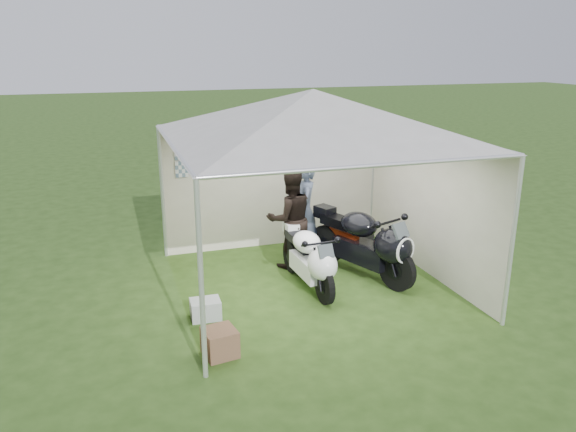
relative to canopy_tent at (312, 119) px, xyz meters
name	(u,v)px	position (x,y,z in m)	size (l,w,h in m)	color
ground	(311,285)	(0.00, -0.03, -2.58)	(80.00, 80.00, 0.00)	#2A4615
canopy_tent	(312,119)	(0.00, 0.00, 0.00)	(5.66, 5.66, 3.00)	silver
motorcycle_white	(310,258)	(-0.06, -0.14, -2.07)	(0.46, 1.84, 0.90)	black
motorcycle_black	(366,242)	(0.95, 0.00, -1.97)	(1.07, 2.09, 1.08)	black
paddock_stand	(323,251)	(0.58, 0.93, -2.42)	(0.41, 0.26, 0.31)	#122BAA
person_dark_jacket	(290,219)	(-0.05, 0.84, -1.74)	(0.81, 0.63, 1.66)	black
person_blue_jacket	(305,211)	(0.28, 1.07, -1.71)	(0.63, 0.41, 1.73)	slate
equipment_box	(355,237)	(1.29, 1.17, -2.31)	(0.53, 0.43, 0.53)	black
crate_0	(206,309)	(-1.75, -0.62, -2.44)	(0.40, 0.31, 0.27)	#B1B6BA
crate_1	(220,342)	(-1.75, -1.62, -2.41)	(0.38, 0.38, 0.34)	brown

